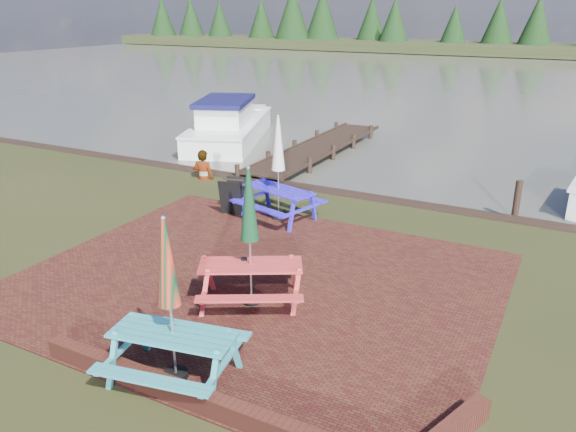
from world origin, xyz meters
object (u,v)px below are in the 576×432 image
(picnic_table_blue, at_px, (278,184))
(jetty, at_px, (317,148))
(picnic_table_teal, at_px, (172,326))
(picnic_table_red, at_px, (250,258))
(person, at_px, (202,150))
(boat_jetty, at_px, (229,127))
(chalkboard, at_px, (234,196))

(picnic_table_blue, bearing_deg, jetty, 122.67)
(picnic_table_teal, xyz_separation_m, picnic_table_red, (-0.19, 2.42, 0.02))
(picnic_table_blue, distance_m, person, 4.28)
(picnic_table_red, bearing_deg, person, 102.92)
(picnic_table_red, height_order, person, picnic_table_red)
(picnic_table_teal, bearing_deg, boat_jetty, 110.14)
(picnic_table_red, xyz_separation_m, boat_jetty, (-8.10, 11.58, -0.48))
(chalkboard, bearing_deg, picnic_table_red, -68.05)
(picnic_table_blue, bearing_deg, boat_jetty, 145.97)
(picnic_table_red, relative_size, jetty, 0.28)
(person, bearing_deg, picnic_table_red, 117.99)
(picnic_table_blue, height_order, boat_jetty, picnic_table_blue)
(picnic_table_teal, xyz_separation_m, boat_jetty, (-8.29, 14.01, -0.46))
(picnic_table_teal, height_order, person, picnic_table_teal)
(picnic_table_teal, xyz_separation_m, jetty, (-4.03, 13.48, -0.76))
(picnic_table_red, distance_m, person, 8.15)
(picnic_table_red, bearing_deg, picnic_table_teal, -114.53)
(chalkboard, relative_size, jetty, 0.10)
(picnic_table_teal, xyz_separation_m, person, (-5.63, 8.49, 0.05))
(picnic_table_red, xyz_separation_m, chalkboard, (-2.84, 3.82, -0.41))
(chalkboard, xyz_separation_m, person, (-2.60, 2.25, 0.44))
(jetty, xyz_separation_m, boat_jetty, (-4.26, 0.53, 0.30))
(picnic_table_teal, distance_m, boat_jetty, 16.28)
(picnic_table_teal, height_order, picnic_table_red, picnic_table_red)
(picnic_table_blue, relative_size, person, 1.42)
(jetty, distance_m, boat_jetty, 4.31)
(picnic_table_teal, relative_size, jetty, 0.27)
(picnic_table_red, bearing_deg, chalkboard, 97.65)
(jetty, bearing_deg, picnic_table_blue, -72.67)
(picnic_table_blue, bearing_deg, person, 167.56)
(chalkboard, distance_m, jetty, 7.31)
(picnic_table_blue, xyz_separation_m, boat_jetty, (-6.44, 7.51, -0.51))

